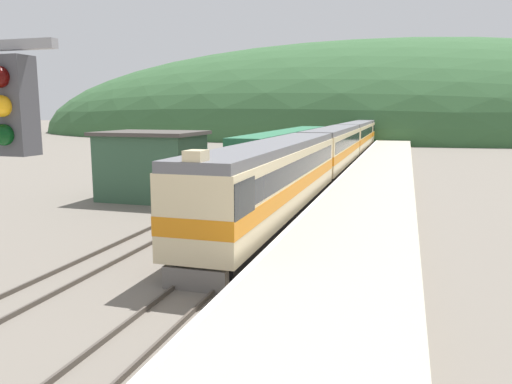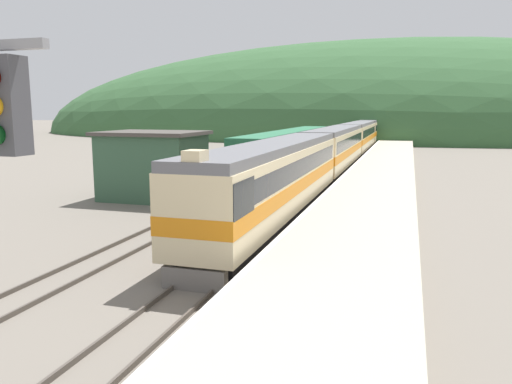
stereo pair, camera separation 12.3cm
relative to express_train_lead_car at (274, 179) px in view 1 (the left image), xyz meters
The scene contains 10 objects.
track_main 43.92m from the express_train_lead_car, 90.00° to the left, with size 1.52×180.00×0.16m.
track_siding 44.20m from the express_train_lead_car, 96.40° to the left, with size 1.52×180.00×0.16m.
platform 24.36m from the express_train_lead_car, 79.28° to the left, with size 5.35×140.00×1.04m.
distant_hills 100.40m from the express_train_lead_car, 90.00° to the left, with size 180.77×81.35×44.27m.
station_shed 10.94m from the express_train_lead_car, 153.51° to the left, with size 6.65×5.23×4.56m.
express_train_lead_car is the anchor object (origin of this frame).
carriage_second 22.54m from the express_train_lead_car, 90.00° to the left, with size 2.93×21.11×4.31m.
carriage_third 44.53m from the express_train_lead_car, 90.00° to the left, with size 2.93×21.11×4.31m.
carriage_fourth 66.52m from the express_train_lead_car, 90.00° to the left, with size 2.93×21.11×4.31m.
siding_train 24.46m from the express_train_lead_car, 101.60° to the left, with size 2.90×29.22×3.91m.
Camera 1 is at (6.53, 1.02, 5.96)m, focal length 35.00 mm.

